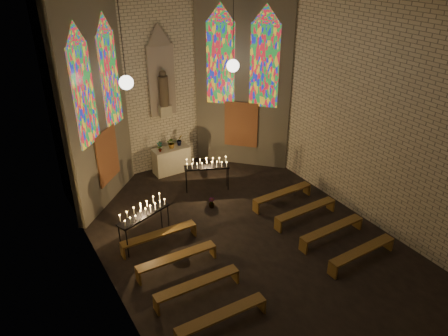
{
  "coord_description": "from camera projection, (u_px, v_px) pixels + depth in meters",
  "views": [
    {
      "loc": [
        -5.97,
        -8.43,
        8.08
      ],
      "look_at": [
        0.04,
        1.6,
        1.89
      ],
      "focal_mm": 35.0,
      "sensor_mm": 36.0,
      "label": 1
    }
  ],
  "objects": [
    {
      "name": "floor",
      "position": [
        250.0,
        246.0,
        12.89
      ],
      "size": [
        12.0,
        12.0,
        0.0
      ],
      "primitive_type": "plane",
      "color": "black",
      "rests_on": "ground"
    },
    {
      "name": "room",
      "position": [
        194.0,
        94.0,
        13.7
      ],
      "size": [
        8.22,
        12.43,
        7.0
      ],
      "color": "beige",
      "rests_on": "ground"
    },
    {
      "name": "altar",
      "position": [
        172.0,
        160.0,
        16.78
      ],
      "size": [
        1.4,
        0.6,
        1.0
      ],
      "primitive_type": "cube",
      "color": "#BDB69A",
      "rests_on": "ground"
    },
    {
      "name": "flower_vase_left",
      "position": [
        160.0,
        147.0,
        16.2
      ],
      "size": [
        0.23,
        0.17,
        0.4
      ],
      "primitive_type": "imported",
      "rotation": [
        0.0,
        0.0,
        -0.12
      ],
      "color": "#4C723F",
      "rests_on": "altar"
    },
    {
      "name": "flower_vase_center",
      "position": [
        172.0,
        143.0,
        16.48
      ],
      "size": [
        0.46,
        0.43,
        0.42
      ],
      "primitive_type": "imported",
      "rotation": [
        0.0,
        0.0,
        -0.33
      ],
      "color": "#4C723F",
      "rests_on": "altar"
    },
    {
      "name": "flower_vase_right",
      "position": [
        180.0,
        140.0,
        16.7
      ],
      "size": [
        0.28,
        0.24,
        0.43
      ],
      "primitive_type": "imported",
      "rotation": [
        0.0,
        0.0,
        0.25
      ],
      "color": "#4C723F",
      "rests_on": "altar"
    },
    {
      "name": "aisle_flower_pot",
      "position": [
        212.0,
        203.0,
        14.67
      ],
      "size": [
        0.23,
        0.23,
        0.36
      ],
      "primitive_type": "imported",
      "rotation": [
        0.0,
        0.0,
        -0.12
      ],
      "color": "#4C723F",
      "rests_on": "ground"
    },
    {
      "name": "votive_stand_left",
      "position": [
        143.0,
        212.0,
        12.58
      ],
      "size": [
        1.74,
        0.95,
        1.25
      ],
      "rotation": [
        0.0,
        0.0,
        0.34
      ],
      "color": "black",
      "rests_on": "ground"
    },
    {
      "name": "votive_stand_right",
      "position": [
        207.0,
        165.0,
        15.34
      ],
      "size": [
        1.6,
        0.97,
        1.16
      ],
      "rotation": [
        0.0,
        0.0,
        -0.4
      ],
      "color": "black",
      "rests_on": "ground"
    },
    {
      "name": "pew_left_0",
      "position": [
        159.0,
        235.0,
        12.78
      ],
      "size": [
        2.29,
        0.37,
        0.44
      ],
      "rotation": [
        0.0,
        0.0,
        -0.02
      ],
      "color": "brown",
      "rests_on": "ground"
    },
    {
      "name": "pew_right_0",
      "position": [
        283.0,
        194.0,
        14.84
      ],
      "size": [
        2.29,
        0.37,
        0.44
      ],
      "rotation": [
        0.0,
        0.0,
        0.02
      ],
      "color": "brown",
      "rests_on": "ground"
    },
    {
      "name": "pew_left_1",
      "position": [
        177.0,
        258.0,
        11.87
      ],
      "size": [
        2.29,
        0.37,
        0.44
      ],
      "rotation": [
        0.0,
        0.0,
        -0.02
      ],
      "color": "brown",
      "rests_on": "ground"
    },
    {
      "name": "pew_right_1",
      "position": [
        306.0,
        211.0,
        13.93
      ],
      "size": [
        2.29,
        0.37,
        0.44
      ],
      "rotation": [
        0.0,
        0.0,
        0.02
      ],
      "color": "brown",
      "rests_on": "ground"
    },
    {
      "name": "pew_left_2",
      "position": [
        197.0,
        285.0,
        10.96
      ],
      "size": [
        2.29,
        0.37,
        0.44
      ],
      "rotation": [
        0.0,
        0.0,
        -0.02
      ],
      "color": "brown",
      "rests_on": "ground"
    },
    {
      "name": "pew_right_2",
      "position": [
        332.0,
        230.0,
        13.02
      ],
      "size": [
        2.29,
        0.37,
        0.44
      ],
      "rotation": [
        0.0,
        0.0,
        0.02
      ],
      "color": "brown",
      "rests_on": "ground"
    },
    {
      "name": "pew_left_3",
      "position": [
        222.0,
        316.0,
        10.05
      ],
      "size": [
        2.29,
        0.37,
        0.44
      ],
      "rotation": [
        0.0,
        0.0,
        -0.02
      ],
      "color": "brown",
      "rests_on": "ground"
    },
    {
      "name": "pew_right_3",
      "position": [
        362.0,
        252.0,
        12.11
      ],
      "size": [
        2.29,
        0.37,
        0.44
      ],
      "rotation": [
        0.0,
        0.0,
        0.02
      ],
      "color": "brown",
      "rests_on": "ground"
    }
  ]
}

